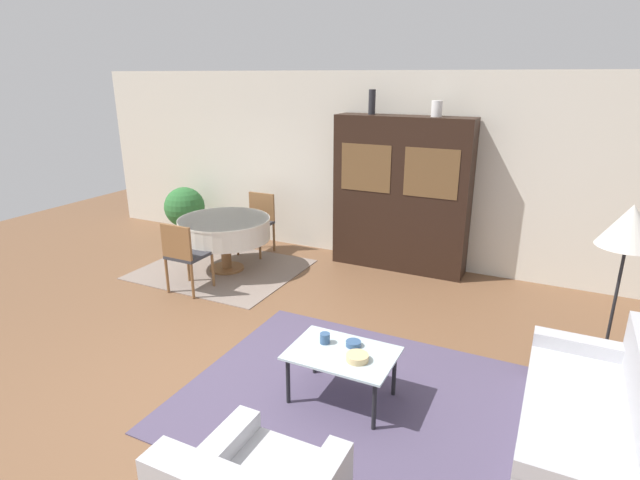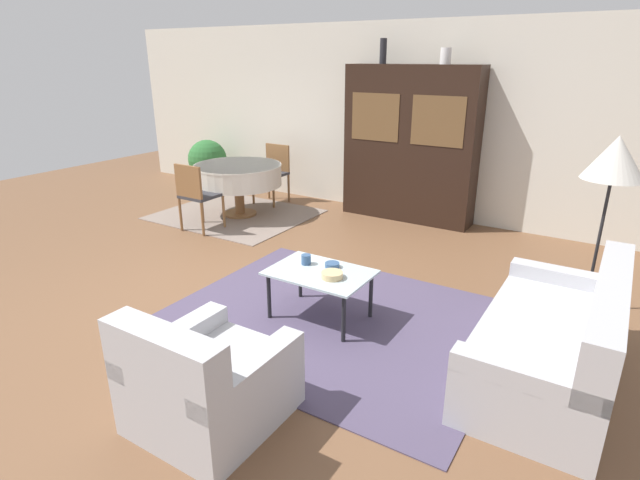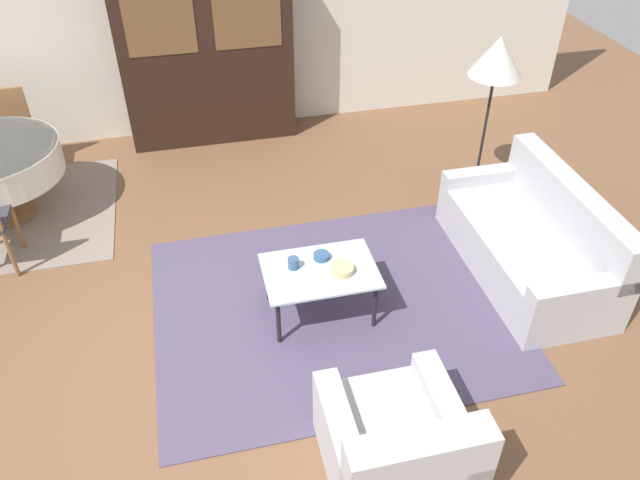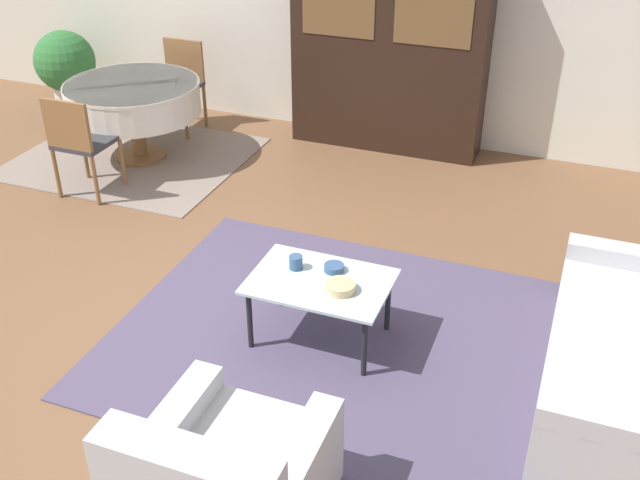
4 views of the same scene
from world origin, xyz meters
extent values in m
plane|color=brown|center=(0.00, 0.00, 0.00)|extent=(14.00, 14.00, 0.00)
cube|color=#4C425B|center=(1.12, 0.20, 0.01)|extent=(2.88, 2.36, 0.01)
cube|color=gray|center=(-1.73, 2.15, 0.01)|extent=(2.14, 1.82, 0.01)
cube|color=#B2B2B7|center=(2.85, 0.28, 0.21)|extent=(0.87, 1.79, 0.43)
cube|color=#B2B2B7|center=(2.85, -0.54, 0.49)|extent=(0.87, 0.16, 0.12)
cube|color=#B2B2B7|center=(2.85, 1.10, 0.49)|extent=(0.87, 0.16, 0.12)
cube|color=#B2B2B7|center=(0.79, -1.32, 0.48)|extent=(0.16, 0.89, 0.12)
cube|color=#B2B2B7|center=(1.46, -1.32, 0.48)|extent=(0.16, 0.89, 0.12)
cylinder|color=black|center=(0.63, -0.08, 0.22)|extent=(0.04, 0.04, 0.43)
cylinder|color=black|center=(1.39, -0.08, 0.22)|extent=(0.04, 0.04, 0.43)
cylinder|color=black|center=(0.63, 0.41, 0.22)|extent=(0.04, 0.04, 0.43)
cylinder|color=black|center=(1.39, 0.41, 0.22)|extent=(0.04, 0.04, 0.43)
cube|color=silver|center=(1.01, 0.16, 0.45)|extent=(0.88, 0.61, 0.02)
cube|color=black|center=(0.49, 3.37, 1.06)|extent=(1.87, 0.43, 2.13)
cube|color=brown|center=(0.04, 3.15, 1.44)|extent=(0.71, 0.01, 0.64)
cube|color=brown|center=(0.93, 3.15, 1.44)|extent=(0.71, 0.01, 0.64)
cylinder|color=brown|center=(-1.66, 2.18, 0.03)|extent=(0.48, 0.48, 0.03)
cylinder|color=brown|center=(-1.66, 2.18, 0.24)|extent=(0.14, 0.14, 0.45)
cylinder|color=silver|center=(-1.66, 2.18, 0.61)|extent=(1.25, 1.25, 0.30)
cylinder|color=silver|center=(-1.66, 2.18, 0.75)|extent=(1.26, 1.26, 0.03)
cylinder|color=brown|center=(-1.86, 1.62, 0.23)|extent=(0.04, 0.04, 0.45)
cylinder|color=brown|center=(-1.45, 1.62, 0.23)|extent=(0.04, 0.04, 0.45)
cylinder|color=brown|center=(-1.86, 1.21, 0.23)|extent=(0.04, 0.04, 0.45)
cylinder|color=brown|center=(-1.45, 1.21, 0.23)|extent=(0.04, 0.04, 0.45)
cube|color=#333338|center=(-1.66, 1.42, 0.48)|extent=(0.44, 0.44, 0.04)
cube|color=brown|center=(-1.66, 1.22, 0.71)|extent=(0.44, 0.04, 0.42)
cylinder|color=brown|center=(-1.45, 2.75, 0.23)|extent=(0.04, 0.04, 0.45)
cylinder|color=brown|center=(-1.86, 2.75, 0.23)|extent=(0.04, 0.04, 0.45)
cylinder|color=brown|center=(-1.45, 3.15, 0.23)|extent=(0.04, 0.04, 0.45)
cylinder|color=brown|center=(-1.86, 3.15, 0.23)|extent=(0.04, 0.04, 0.45)
cube|color=#333338|center=(-1.66, 2.95, 0.48)|extent=(0.44, 0.44, 0.04)
cube|color=brown|center=(-1.66, 3.15, 0.71)|extent=(0.44, 0.04, 0.42)
cylinder|color=#33517A|center=(0.82, 0.24, 0.50)|extent=(0.09, 0.09, 0.09)
cylinder|color=tan|center=(1.17, 0.10, 0.48)|extent=(0.18, 0.18, 0.05)
cylinder|color=#33517A|center=(1.05, 0.30, 0.48)|extent=(0.13, 0.13, 0.04)
cylinder|color=beige|center=(-3.15, 3.10, 0.13)|extent=(0.35, 0.35, 0.26)
sphere|color=#2D6B33|center=(-3.15, 3.10, 0.54)|extent=(0.67, 0.67, 0.67)
camera|label=1|loc=(2.43, -3.17, 2.64)|focal=28.00mm
camera|label=2|loc=(3.12, -3.22, 2.21)|focal=28.00mm
camera|label=3|loc=(0.17, -3.40, 3.60)|focal=35.00mm
camera|label=4|loc=(2.41, -3.46, 3.06)|focal=42.00mm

